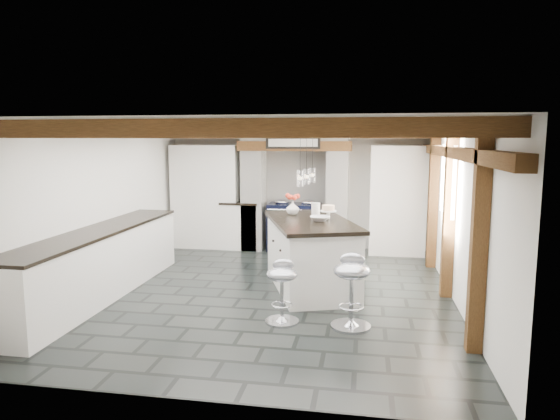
% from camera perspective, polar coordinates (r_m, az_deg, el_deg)
% --- Properties ---
extents(ground, '(6.00, 6.00, 0.00)m').
position_cam_1_polar(ground, '(7.09, -1.36, -9.27)').
color(ground, black).
rests_on(ground, ground).
extents(room_shell, '(6.00, 6.03, 6.00)m').
position_cam_1_polar(room_shell, '(8.35, -3.62, 0.86)').
color(room_shell, white).
rests_on(room_shell, ground).
extents(range_cooker, '(1.00, 0.63, 0.99)m').
position_cam_1_polar(range_cooker, '(9.56, 1.71, -1.84)').
color(range_cooker, black).
rests_on(range_cooker, ground).
extents(kitchen_island, '(1.64, 2.23, 1.32)m').
position_cam_1_polar(kitchen_island, '(7.14, 3.50, -4.95)').
color(kitchen_island, white).
rests_on(kitchen_island, ground).
extents(bar_stool_near, '(0.45, 0.45, 0.84)m').
position_cam_1_polar(bar_stool_near, '(5.71, 8.19, -8.20)').
color(bar_stool_near, silver).
rests_on(bar_stool_near, ground).
extents(bar_stool_far, '(0.40, 0.40, 0.74)m').
position_cam_1_polar(bar_stool_far, '(5.82, 0.24, -8.47)').
color(bar_stool_far, silver).
rests_on(bar_stool_far, ground).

